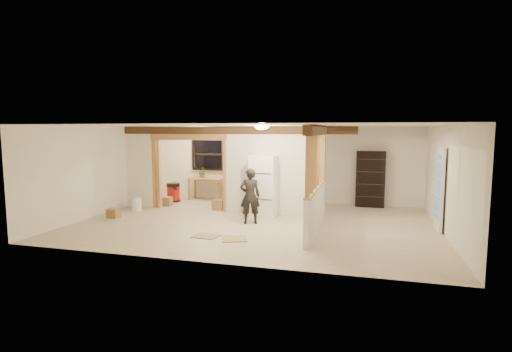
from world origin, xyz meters
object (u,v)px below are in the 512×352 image
(work_table, at_px, (207,189))
(refrigerator, at_px, (264,186))
(woman, at_px, (250,196))
(shop_vac, at_px, (173,192))
(bookshelf, at_px, (370,179))

(work_table, bearing_deg, refrigerator, -36.07)
(woman, relative_size, shop_vac, 2.27)
(work_table, bearing_deg, shop_vac, -142.78)
(bookshelf, bearing_deg, work_table, -178.35)
(woman, xyz_separation_m, work_table, (-2.41, 3.00, -0.33))
(work_table, bearing_deg, bookshelf, 4.88)
(woman, xyz_separation_m, bookshelf, (2.98, 3.16, 0.16))
(work_table, xyz_separation_m, shop_vac, (-0.95, -0.64, -0.07))
(woman, bearing_deg, shop_vac, -56.16)
(refrigerator, distance_m, bookshelf, 3.62)
(work_table, xyz_separation_m, bookshelf, (5.39, 0.16, 0.49))
(work_table, relative_size, bookshelf, 0.70)
(refrigerator, distance_m, woman, 0.94)
(shop_vac, bearing_deg, woman, -35.08)
(work_table, bearing_deg, woman, -47.98)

